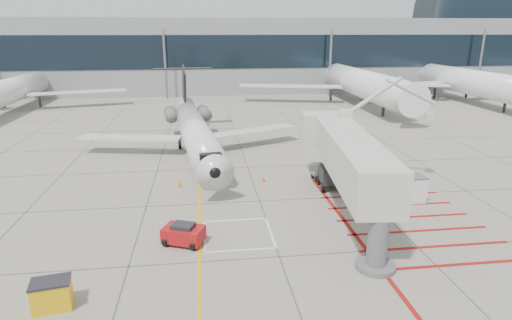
{
  "coord_description": "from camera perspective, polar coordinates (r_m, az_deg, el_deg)",
  "views": [
    {
      "loc": [
        -3.9,
        -24.38,
        11.82
      ],
      "look_at": [
        0.0,
        6.0,
        2.5
      ],
      "focal_mm": 30.0,
      "sensor_mm": 36.0,
      "label": 1
    }
  ],
  "objects": [
    {
      "name": "bg_aircraft_c",
      "position": [
        75.12,
        13.03,
        12.37
      ],
      "size": [
        38.45,
        42.72,
        12.82
      ],
      "primitive_type": null,
      "color": "silver",
      "rests_on": "ground_plane"
    },
    {
      "name": "jet_bridge",
      "position": [
        27.64,
        12.75,
        -0.87
      ],
      "size": [
        10.42,
        18.69,
        7.14
      ],
      "primitive_type": null,
      "rotation": [
        0.0,
        0.0,
        -0.11
      ],
      "color": "beige",
      "rests_on": "ground_plane"
    },
    {
      "name": "terminal_glass_band",
      "position": [
        81.61,
        2.58,
        14.23
      ],
      "size": [
        180.0,
        0.1,
        6.0
      ],
      "primitive_type": "cube",
      "color": "black",
      "rests_on": "ground_plane"
    },
    {
      "name": "ground_power_unit",
      "position": [
        32.51,
        19.51,
        -3.64
      ],
      "size": [
        2.44,
        1.48,
        1.89
      ],
      "primitive_type": null,
      "rotation": [
        0.0,
        0.0,
        0.03
      ],
      "color": "white",
      "rests_on": "ground_plane"
    },
    {
      "name": "ground_plane",
      "position": [
        27.38,
        1.62,
        -8.67
      ],
      "size": [
        260.0,
        260.0,
        0.0
      ],
      "primitive_type": "plane",
      "color": "gray",
      "rests_on": "ground"
    },
    {
      "name": "spill_bin",
      "position": [
        21.64,
        -25.58,
        -15.87
      ],
      "size": [
        1.76,
        1.33,
        1.39
      ],
      "primitive_type": null,
      "rotation": [
        0.0,
        0.0,
        0.18
      ],
      "color": "#E6A80C",
      "rests_on": "ground_plane"
    },
    {
      "name": "bg_aircraft_d",
      "position": [
        83.65,
        25.68,
        11.43
      ],
      "size": [
        36.97,
        41.08,
        12.32
      ],
      "primitive_type": null,
      "color": "silver",
      "rests_on": "ground_plane"
    },
    {
      "name": "bg_aircraft_b",
      "position": [
        76.19,
        -29.72,
        9.97
      ],
      "size": [
        32.82,
        36.47,
        10.94
      ],
      "primitive_type": null,
      "color": "silver",
      "rests_on": "ground_plane"
    },
    {
      "name": "cone_nose",
      "position": [
        34.14,
        -10.15,
        -3.14
      ],
      "size": [
        0.38,
        0.38,
        0.53
      ],
      "primitive_type": "cone",
      "color": "#DB630B",
      "rests_on": "ground_plane"
    },
    {
      "name": "cone_side",
      "position": [
        34.75,
        1.01,
        -2.56
      ],
      "size": [
        0.34,
        0.34,
        0.47
      ],
      "primitive_type": "cone",
      "color": "#EA500C",
      "rests_on": "ground_plane"
    },
    {
      "name": "regional_jet",
      "position": [
        39.5,
        -7.81,
        5.09
      ],
      "size": [
        26.32,
        31.64,
        7.65
      ],
      "primitive_type": null,
      "rotation": [
        0.0,
        0.0,
        0.11
      ],
      "color": "silver",
      "rests_on": "ground_plane"
    },
    {
      "name": "pushback_tug",
      "position": [
        25.21,
        -9.64,
        -9.62
      ],
      "size": [
        2.62,
        2.17,
        1.31
      ],
      "primitive_type": null,
      "rotation": [
        0.0,
        0.0,
        -0.4
      ],
      "color": "#AF1013",
      "rests_on": "ground_plane"
    },
    {
      "name": "terminal_building",
      "position": [
        95.52,
        1.1,
        14.03
      ],
      "size": [
        180.0,
        28.0,
        14.0
      ],
      "primitive_type": "cube",
      "color": "gray",
      "rests_on": "ground_plane"
    },
    {
      "name": "baggage_cart",
      "position": [
        35.57,
        8.93,
        -1.67
      ],
      "size": [
        2.03,
        1.4,
        1.21
      ],
      "primitive_type": null,
      "rotation": [
        0.0,
        0.0,
        0.11
      ],
      "color": "#57575C",
      "rests_on": "ground_plane"
    }
  ]
}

